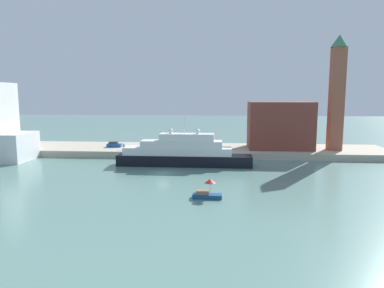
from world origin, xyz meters
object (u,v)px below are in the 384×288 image
object	(u,v)px
harbor_building	(280,125)
bell_tower	(337,90)
parked_car	(114,145)
person_figure	(124,147)
mooring_bollard	(174,150)
small_motorboat	(207,192)
large_yacht	(182,153)

from	to	relation	value
harbor_building	bell_tower	xyz separation A→B (m)	(13.48, -1.83, 9.12)
bell_tower	harbor_building	bearing A→B (deg)	172.26
parked_car	person_figure	size ratio (longest dim) A/B	2.23
parked_car	bell_tower	bearing A→B (deg)	-0.62
mooring_bollard	harbor_building	bearing A→B (deg)	17.01
harbor_building	bell_tower	bearing A→B (deg)	-7.74
mooring_bollard	parked_car	bearing A→B (deg)	158.01
small_motorboat	parked_car	size ratio (longest dim) A/B	1.15
large_yacht	person_figure	distance (m)	19.42
small_motorboat	person_figure	world-z (taller)	person_figure
parked_car	harbor_building	bearing A→B (deg)	1.57
bell_tower	parked_car	distance (m)	59.46
large_yacht	bell_tower	xyz separation A→B (m)	(37.33, 15.34, 14.02)
small_motorboat	person_figure	xyz separation A→B (m)	(-22.65, 35.51, 1.46)
large_yacht	person_figure	xyz separation A→B (m)	(-16.21, 10.69, -0.39)
large_yacht	harbor_building	world-z (taller)	harbor_building
bell_tower	person_figure	world-z (taller)	bell_tower
large_yacht	mooring_bollard	bearing A→B (deg)	108.36
mooring_bollard	person_figure	bearing A→B (deg)	172.57
small_motorboat	bell_tower	size ratio (longest dim) A/B	0.16
harbor_building	bell_tower	distance (m)	16.38
harbor_building	parked_car	world-z (taller)	harbor_building
bell_tower	mooring_bollard	bearing A→B (deg)	-171.01
large_yacht	harbor_building	size ratio (longest dim) A/B	1.83
harbor_building	small_motorboat	bearing A→B (deg)	-112.51
mooring_bollard	bell_tower	bearing A→B (deg)	8.99
parked_car	person_figure	bearing A→B (deg)	-52.10
person_figure	mooring_bollard	world-z (taller)	person_figure
small_motorboat	person_figure	size ratio (longest dim) A/B	2.56
harbor_building	mooring_bollard	xyz separation A→B (m)	(-26.82, -8.21, -5.75)
small_motorboat	parked_car	world-z (taller)	parked_car
mooring_bollard	small_motorboat	bearing A→B (deg)	-74.42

